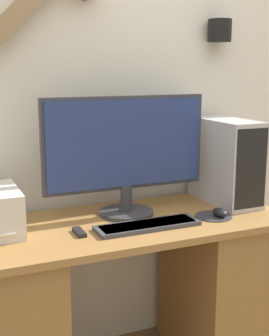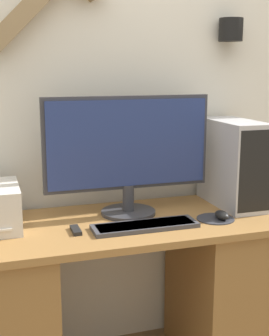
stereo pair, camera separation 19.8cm
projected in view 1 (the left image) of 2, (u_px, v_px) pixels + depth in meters
name	position (u px, v px, depth m)	size (l,w,h in m)	color
wall_back	(94.00, 75.00, 2.19)	(6.40, 0.17, 2.83)	silver
desk	(123.00, 299.00, 2.08)	(1.46, 0.59, 0.75)	olive
monitor	(126.00, 149.00, 2.05)	(0.75, 0.25, 0.53)	#333338
keyboard	(148.00, 225.00, 1.93)	(0.44, 0.13, 0.02)	#3D3D42
mousepad	(213.00, 216.00, 2.08)	(0.16, 0.16, 0.00)	#2D2D33
mouse	(220.00, 212.00, 2.06)	(0.05, 0.09, 0.04)	black
computer_tower	(226.00, 161.00, 2.27)	(0.18, 0.40, 0.41)	#B2B2B7
remote_control	(79.00, 232.00, 1.86)	(0.03, 0.10, 0.02)	black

